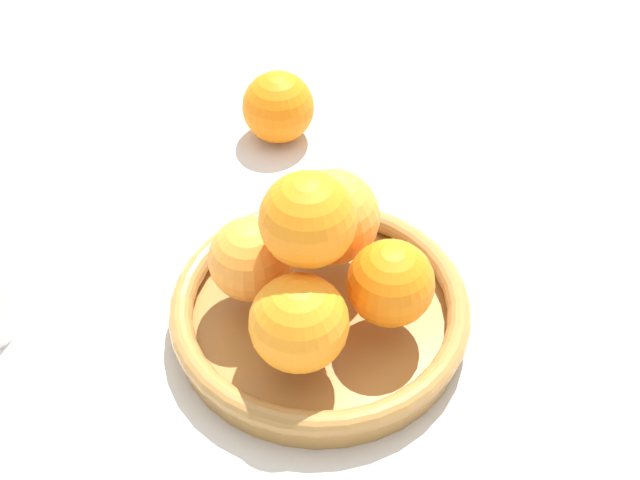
{
  "coord_description": "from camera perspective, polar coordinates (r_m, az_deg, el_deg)",
  "views": [
    {
      "loc": [
        0.45,
        -0.07,
        0.55
      ],
      "look_at": [
        0.0,
        0.0,
        0.1
      ],
      "focal_mm": 50.0,
      "sensor_mm": 36.0,
      "label": 1
    }
  ],
  "objects": [
    {
      "name": "fruit_bowl",
      "position": [
        0.7,
        0.0,
        -4.65
      ],
      "size": [
        0.24,
        0.24,
        0.03
      ],
      "color": "#A57238",
      "rests_on": "ground_plane"
    },
    {
      "name": "ground_plane",
      "position": [
        0.72,
        0.0,
        -5.56
      ],
      "size": [
        4.0,
        4.0,
        0.0
      ],
      "primitive_type": "plane",
      "color": "beige"
    },
    {
      "name": "stray_orange",
      "position": [
        0.88,
        -2.56,
        8.52
      ],
      "size": [
        0.07,
        0.07,
        0.07
      ],
      "primitive_type": "sphere",
      "color": "orange",
      "rests_on": "ground_plane"
    },
    {
      "name": "orange_pile",
      "position": [
        0.66,
        -0.19,
        -1.1
      ],
      "size": [
        0.18,
        0.17,
        0.13
      ],
      "color": "orange",
      "rests_on": "fruit_bowl"
    }
  ]
}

